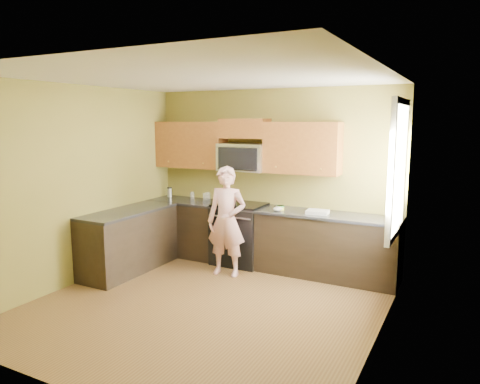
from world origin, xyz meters
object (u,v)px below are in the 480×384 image
Objects in this scene: stove at (240,233)px; frying_pan at (228,205)px; travel_mug at (170,197)px; microwave at (243,171)px; woman at (227,221)px; butter_tub at (280,210)px.

frying_pan is at bearing -113.32° from stove.
frying_pan is 1.39m from travel_mug.
frying_pan is at bearing -105.11° from microwave.
stove is 2.15× the size of frying_pan.
stove is 0.60× the size of woman.
frying_pan is 0.80m from butter_tub.
stove is at bearing 90.67° from woman.
stove is at bearing 175.96° from butter_tub.
woman is (0.08, -0.56, 0.32)m from stove.
woman reaches higher than frying_pan.
travel_mug is at bearing 160.38° from frying_pan.
microwave is 1.72× the size of frying_pan.
butter_tub is 2.14m from travel_mug.
travel_mug is at bearing 174.86° from butter_tub.
microwave is 0.48× the size of woman.
stove is at bearing 61.73° from frying_pan.
butter_tub is at bearing -4.04° from stove.
woman is at bearing -24.90° from travel_mug.
woman is 9.29× the size of travel_mug.
frying_pan is at bearing -168.47° from butter_tub.
butter_tub is (0.79, 0.16, -0.03)m from frying_pan.
travel_mug reaches higher than stove.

